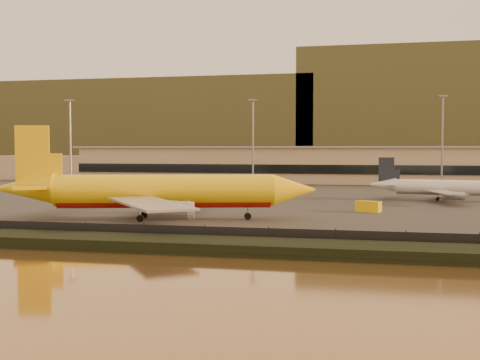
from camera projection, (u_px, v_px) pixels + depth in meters
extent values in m
plane|color=black|center=(216.00, 231.00, 87.41)|extent=(900.00, 900.00, 0.00)
cube|color=black|center=(179.00, 244.00, 70.78)|extent=(320.00, 7.00, 1.40)
cube|color=#2D2D2D|center=(295.00, 188.00, 180.12)|extent=(320.00, 220.00, 0.20)
cube|color=black|center=(189.00, 235.00, 74.65)|extent=(300.00, 0.05, 2.20)
cube|color=tan|center=(306.00, 165.00, 209.09)|extent=(160.00, 22.00, 12.00)
cube|color=black|center=(302.00, 169.00, 198.21)|extent=(160.00, 0.60, 3.00)
cube|color=gray|center=(306.00, 147.00, 208.76)|extent=(164.00, 24.00, 0.60)
cube|color=tan|center=(62.00, 167.00, 233.13)|extent=(50.00, 18.00, 9.00)
cylinder|color=slate|center=(70.00, 146.00, 167.74)|extent=(0.50, 0.50, 25.00)
cube|color=slate|center=(70.00, 100.00, 167.07)|extent=(2.20, 2.20, 0.40)
cylinder|color=slate|center=(253.00, 146.00, 166.94)|extent=(0.50, 0.50, 25.00)
cube|color=slate|center=(253.00, 100.00, 166.27)|extent=(2.20, 2.20, 0.40)
cylinder|color=slate|center=(442.00, 146.00, 154.42)|extent=(0.50, 0.50, 25.00)
cube|color=slate|center=(443.00, 96.00, 153.76)|extent=(2.20, 2.20, 0.40)
cube|color=brown|center=(148.00, 128.00, 447.39)|extent=(260.00, 160.00, 55.00)
cube|color=brown|center=(475.00, 114.00, 398.41)|extent=(220.00, 160.00, 70.00)
cylinder|color=yellow|center=(165.00, 190.00, 99.00)|extent=(36.07, 14.01, 5.19)
cylinder|color=#B4130A|center=(165.00, 196.00, 99.05)|extent=(34.82, 12.65, 4.05)
cone|color=yellow|center=(294.00, 190.00, 99.85)|extent=(8.06, 6.77, 5.19)
cone|color=yellow|center=(27.00, 188.00, 98.09)|extent=(9.99, 7.27, 5.19)
cube|color=yellow|center=(32.00, 153.00, 97.83)|extent=(5.42, 1.77, 9.08)
cube|color=yellow|center=(48.00, 184.00, 103.33)|extent=(5.28, 5.23, 0.31)
cube|color=yellow|center=(29.00, 188.00, 92.98)|extent=(6.86, 6.84, 0.31)
cube|color=gray|center=(166.00, 190.00, 112.80)|extent=(9.86, 23.17, 0.31)
cylinder|color=gray|center=(178.00, 199.00, 109.61)|extent=(6.51, 4.26, 2.85)
cube|color=gray|center=(149.00, 203.00, 85.22)|extent=(18.96, 22.20, 0.31)
cylinder|color=gray|center=(169.00, 211.00, 88.76)|extent=(6.51, 4.26, 2.85)
cylinder|color=black|center=(248.00, 216.00, 99.77)|extent=(1.33, 1.16, 1.14)
cylinder|color=slate|center=(248.00, 213.00, 99.74)|extent=(0.20, 0.20, 2.33)
cylinder|color=black|center=(140.00, 218.00, 96.75)|extent=(1.33, 1.16, 1.14)
cylinder|color=slate|center=(140.00, 215.00, 96.72)|extent=(0.20, 0.20, 2.33)
cylinder|color=black|center=(144.00, 215.00, 101.41)|extent=(1.33, 1.16, 1.14)
cylinder|color=slate|center=(144.00, 212.00, 101.38)|extent=(0.20, 0.20, 2.33)
cylinder|color=silver|center=(449.00, 187.00, 135.82)|extent=(23.61, 6.58, 3.25)
cylinder|color=gray|center=(449.00, 190.00, 135.85)|extent=(22.87, 5.78, 2.53)
cone|color=silver|center=(383.00, 185.00, 140.91)|extent=(6.25, 4.06, 3.25)
cube|color=#19202D|center=(386.00, 169.00, 140.50)|extent=(3.57, 0.77, 5.68)
cube|color=silver|center=(391.00, 183.00, 143.49)|extent=(4.28, 4.21, 0.19)
cube|color=silver|center=(387.00, 185.00, 137.41)|extent=(3.72, 3.59, 0.19)
cube|color=gray|center=(447.00, 187.00, 144.43)|extent=(11.30, 14.92, 0.19)
cylinder|color=gray|center=(454.00, 192.00, 141.86)|extent=(4.11, 2.33, 1.79)
cube|color=gray|center=(445.00, 192.00, 127.72)|extent=(7.89, 15.28, 0.19)
cylinder|color=gray|center=(453.00, 196.00, 129.25)|extent=(4.11, 2.33, 1.79)
cylinder|color=black|center=(437.00, 199.00, 135.45)|extent=(0.79, 0.67, 0.71)
cylinder|color=slate|center=(437.00, 198.00, 135.43)|extent=(0.17, 0.17, 1.46)
cylinder|color=black|center=(438.00, 198.00, 138.18)|extent=(0.79, 0.67, 0.71)
cylinder|color=slate|center=(438.00, 197.00, 138.16)|extent=(0.17, 0.17, 1.46)
cube|color=yellow|center=(368.00, 206.00, 111.81)|extent=(4.94, 3.53, 2.03)
cube|color=silver|center=(139.00, 198.00, 132.13)|extent=(3.99, 2.47, 1.67)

